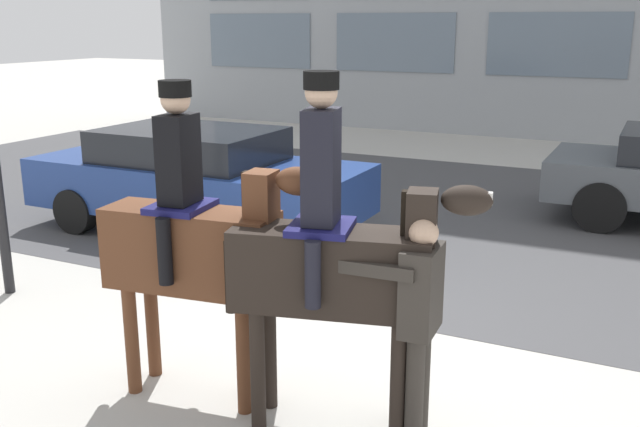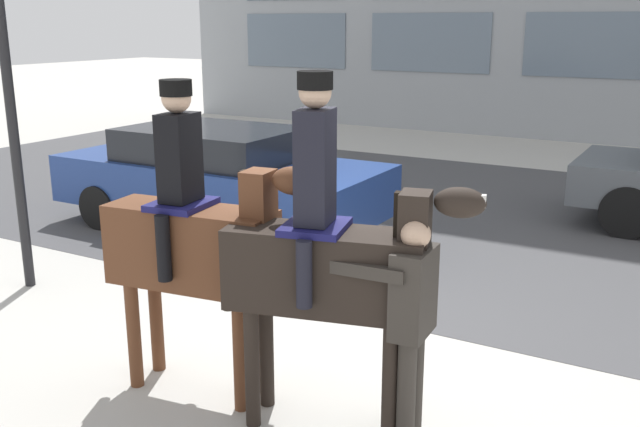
% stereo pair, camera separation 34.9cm
% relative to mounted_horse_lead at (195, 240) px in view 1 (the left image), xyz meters
% --- Properties ---
extents(ground_plane, '(80.00, 80.00, 0.00)m').
position_rel_mounted_horse_lead_xyz_m(ground_plane, '(0.52, 1.42, -1.29)').
color(ground_plane, '#B2AFA8').
extents(road_surface, '(23.82, 8.50, 0.01)m').
position_rel_mounted_horse_lead_xyz_m(road_surface, '(0.52, 6.17, -1.28)').
color(road_surface, '#444447').
rests_on(road_surface, ground_plane).
extents(mounted_horse_lead, '(1.82, 0.65, 2.49)m').
position_rel_mounted_horse_lead_xyz_m(mounted_horse_lead, '(0.00, 0.00, 0.00)').
color(mounted_horse_lead, '#59331E').
rests_on(mounted_horse_lead, ground_plane).
extents(mounted_horse_companion, '(1.84, 0.76, 2.59)m').
position_rel_mounted_horse_lead_xyz_m(mounted_horse_companion, '(1.16, 0.04, 0.02)').
color(mounted_horse_companion, black).
rests_on(mounted_horse_companion, ground_plane).
extents(pedestrian_bystander, '(0.82, 0.46, 1.66)m').
position_rel_mounted_horse_lead_xyz_m(pedestrian_bystander, '(1.76, 0.09, -0.31)').
color(pedestrian_bystander, '#332D28').
rests_on(pedestrian_bystander, ground_plane).
extents(street_car_near_lane, '(4.78, 2.01, 1.45)m').
position_rel_mounted_horse_lead_xyz_m(street_car_near_lane, '(-2.76, 3.85, -0.52)').
color(street_car_near_lane, navy).
rests_on(street_car_near_lane, ground_plane).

